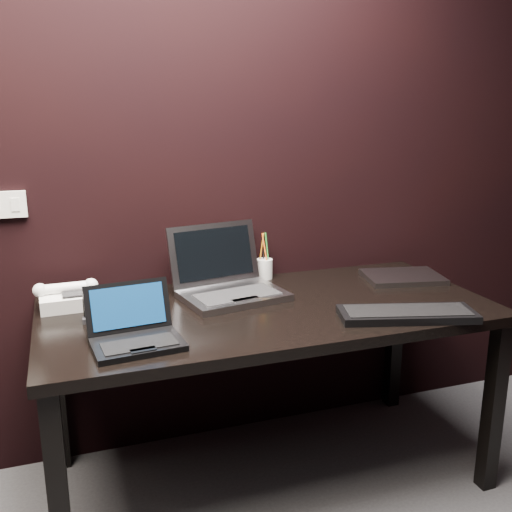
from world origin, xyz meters
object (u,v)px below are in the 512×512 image
object	(u,v)px
mobile_phone	(90,313)
pen_cup	(264,268)
silver_laptop	(228,283)
desk_phone	(67,297)
netbook	(135,333)
desk	(269,325)
closed_laptop	(403,277)
ext_keyboard	(407,314)

from	to	relation	value
mobile_phone	pen_cup	distance (m)	0.82
silver_laptop	desk_phone	size ratio (longest dim) A/B	1.89
netbook	desk_phone	distance (m)	0.48
desk	closed_laptop	size ratio (longest dim) A/B	4.59
silver_laptop	closed_laptop	xyz separation A→B (m)	(0.79, -0.03, -0.04)
netbook	silver_laptop	world-z (taller)	silver_laptop
silver_laptop	ext_keyboard	xyz separation A→B (m)	(0.54, -0.45, -0.04)
desk	ext_keyboard	distance (m)	0.52
silver_laptop	desk_phone	distance (m)	0.62
desk	closed_laptop	world-z (taller)	closed_laptop
silver_laptop	ext_keyboard	distance (m)	0.70
mobile_phone	closed_laptop	bearing A→B (deg)	3.59
silver_laptop	desk	bearing A→B (deg)	-56.37
silver_laptop	mobile_phone	bearing A→B (deg)	-167.79
netbook	mobile_phone	distance (m)	0.28
netbook	desk_phone	bearing A→B (deg)	114.72
ext_keyboard	desk_phone	xyz separation A→B (m)	(-1.15, 0.52, 0.03)
desk_phone	pen_cup	distance (m)	0.84
ext_keyboard	pen_cup	size ratio (longest dim) A/B	2.48
ext_keyboard	pen_cup	xyz separation A→B (m)	(-0.32, 0.63, 0.03)
silver_laptop	desk_phone	bearing A→B (deg)	174.02
ext_keyboard	pen_cup	bearing A→B (deg)	116.69
desk	silver_laptop	distance (m)	0.24
netbook	mobile_phone	size ratio (longest dim) A/B	3.43
desk	mobile_phone	bearing A→B (deg)	175.41
desk	ext_keyboard	size ratio (longest dim) A/B	3.31
ext_keyboard	desk_phone	world-z (taller)	desk_phone
netbook	ext_keyboard	size ratio (longest dim) A/B	0.58
desk	netbook	bearing A→B (deg)	-159.65
desk	netbook	world-z (taller)	netbook
closed_laptop	desk_phone	xyz separation A→B (m)	(-1.41, 0.10, 0.03)
desk_phone	pen_cup	world-z (taller)	pen_cup
desk	netbook	size ratio (longest dim) A/B	5.68
ext_keyboard	mobile_phone	bearing A→B (deg)	162.82
desk	silver_laptop	size ratio (longest dim) A/B	3.79
netbook	silver_laptop	bearing A→B (deg)	41.32
closed_laptop	mobile_phone	xyz separation A→B (m)	(-1.34, -0.08, 0.02)
desk_phone	desk	bearing A→B (deg)	-17.84
netbook	closed_laptop	xyz separation A→B (m)	(1.21, 0.33, -0.02)
netbook	mobile_phone	world-z (taller)	netbook
ext_keyboard	mobile_phone	size ratio (longest dim) A/B	5.88
mobile_phone	netbook	bearing A→B (deg)	-63.23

